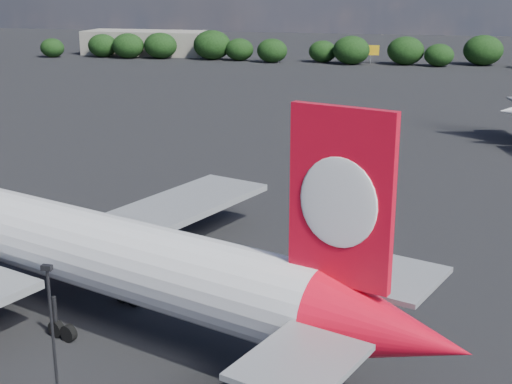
# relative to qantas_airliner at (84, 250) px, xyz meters

# --- Properties ---
(ground) EXTENTS (500.00, 500.00, 0.00)m
(ground) POSITION_rel_qantas_airliner_xyz_m (-5.19, 56.83, -5.44)
(ground) COLOR black
(ground) RESTS_ON ground
(qantas_airliner) EXTENTS (53.12, 51.05, 17.85)m
(qantas_airliner) POSITION_rel_qantas_airliner_xyz_m (0.00, 0.00, 0.00)
(qantas_airliner) COLOR white
(qantas_airliner) RESTS_ON ground
(apron_lamp_post) EXTENTS (0.55, 0.30, 10.57)m
(apron_lamp_post) POSITION_rel_qantas_airliner_xyz_m (5.57, -14.55, 0.49)
(apron_lamp_post) COLOR black
(apron_lamp_post) RESTS_ON ground
(terminal_building) EXTENTS (42.00, 16.00, 8.00)m
(terminal_building) POSITION_rel_qantas_airliner_xyz_m (-70.19, 188.83, -1.44)
(terminal_building) COLOR gray
(terminal_building) RESTS_ON ground
(highway_sign) EXTENTS (6.00, 0.30, 4.50)m
(highway_sign) POSITION_rel_qantas_airliner_xyz_m (-23.19, 172.83, -2.31)
(highway_sign) COLOR #135F1B
(highway_sign) RESTS_ON ground
(billboard_yellow) EXTENTS (5.00, 0.30, 5.50)m
(billboard_yellow) POSITION_rel_qantas_airliner_xyz_m (6.81, 178.83, -1.57)
(billboard_yellow) COLOR yellow
(billboard_yellow) RESTS_ON ground
(horizon_treeline) EXTENTS (205.75, 16.92, 9.33)m
(horizon_treeline) POSITION_rel_qantas_airliner_xyz_m (-1.56, 176.57, -1.47)
(horizon_treeline) COLOR black
(horizon_treeline) RESTS_ON ground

